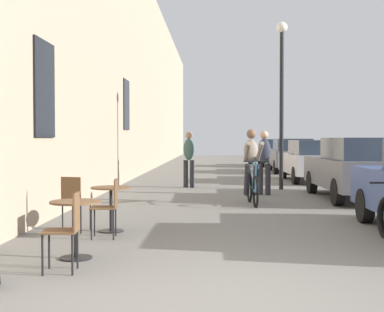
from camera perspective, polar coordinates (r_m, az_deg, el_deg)
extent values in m
plane|color=slate|center=(5.10, 4.63, -15.20)|extent=(88.00, 88.00, 0.00)
cube|color=tan|center=(19.36, -7.50, 10.23)|extent=(0.50, 68.00, 8.66)
cube|color=black|center=(9.96, -15.21, 6.80)|extent=(0.04, 1.10, 1.70)
cube|color=black|center=(18.69, -6.90, 5.36)|extent=(0.04, 1.10, 1.70)
cylinder|color=black|center=(7.02, -12.08, -10.40)|extent=(0.40, 0.40, 0.02)
cylinder|color=black|center=(6.96, -12.10, -7.60)|extent=(0.05, 0.05, 0.67)
cylinder|color=brown|center=(6.91, -12.12, -4.74)|extent=(0.64, 0.64, 0.02)
cylinder|color=black|center=(6.22, -15.42, -10.00)|extent=(0.02, 0.02, 0.45)
cylinder|color=black|center=(6.53, -14.76, -9.43)|extent=(0.02, 0.02, 0.45)
cylinder|color=black|center=(6.15, -12.44, -10.10)|extent=(0.02, 0.02, 0.45)
cylinder|color=black|center=(6.46, -11.93, -9.52)|extent=(0.02, 0.02, 0.45)
cube|color=brown|center=(6.29, -13.65, -7.66)|extent=(0.41, 0.41, 0.02)
cube|color=brown|center=(6.23, -12.04, -5.71)|extent=(0.05, 0.34, 0.42)
cylinder|color=black|center=(8.90, -8.49, -7.78)|extent=(0.40, 0.40, 0.02)
cylinder|color=black|center=(8.85, -8.50, -5.56)|extent=(0.05, 0.05, 0.67)
cylinder|color=brown|center=(8.81, -8.51, -3.30)|extent=(0.64, 0.64, 0.02)
cylinder|color=black|center=(8.17, -10.52, -7.12)|extent=(0.02, 0.02, 0.45)
cylinder|color=black|center=(8.49, -10.19, -6.79)|extent=(0.02, 0.02, 0.45)
cylinder|color=black|center=(8.13, -8.25, -7.16)|extent=(0.02, 0.02, 0.45)
cylinder|color=black|center=(8.45, -8.01, -6.82)|extent=(0.02, 0.02, 0.45)
cube|color=brown|center=(8.28, -9.25, -5.36)|extent=(0.41, 0.41, 0.02)
cube|color=brown|center=(8.23, -8.01, -3.85)|extent=(0.05, 0.34, 0.42)
cylinder|color=black|center=(9.20, -12.41, -6.13)|extent=(0.02, 0.02, 0.45)
cylinder|color=black|center=(9.05, -10.61, -6.25)|extent=(0.02, 0.02, 0.45)
cylinder|color=black|center=(8.93, -13.42, -6.39)|extent=(0.02, 0.02, 0.45)
cylinder|color=black|center=(8.77, -11.58, -6.52)|extent=(0.02, 0.02, 0.45)
cube|color=brown|center=(8.96, -12.02, -4.83)|extent=(0.46, 0.46, 0.02)
cube|color=brown|center=(8.78, -12.59, -3.53)|extent=(0.34, 0.10, 0.42)
torus|color=black|center=(11.88, 6.69, -3.80)|extent=(0.09, 0.71, 0.71)
torus|color=black|center=(12.92, 6.05, -3.35)|extent=(0.09, 0.71, 0.71)
cylinder|color=#286084|center=(12.80, 6.11, -2.11)|extent=(0.05, 0.22, 0.58)
cylinder|color=#286084|center=(12.29, 6.41, -0.71)|extent=(0.09, 0.83, 0.14)
cylinder|color=#286084|center=(11.88, 6.68, -2.18)|extent=(0.04, 0.09, 0.67)
cylinder|color=#286084|center=(12.42, 6.34, -3.37)|extent=(0.10, 1.00, 0.12)
cylinder|color=black|center=(11.88, 6.67, -0.56)|extent=(0.52, 0.06, 0.03)
ellipsoid|color=black|center=(12.70, 6.16, -0.72)|extent=(0.12, 0.24, 0.06)
ellipsoid|color=gray|center=(12.61, 6.21, 0.51)|extent=(0.36, 0.37, 0.59)
sphere|color=brown|center=(12.57, 6.24, 2.31)|extent=(0.22, 0.22, 0.22)
cylinder|color=#26262D|center=(12.58, 6.70, -2.49)|extent=(0.15, 0.40, 0.75)
cylinder|color=#26262D|center=(12.55, 5.80, -2.49)|extent=(0.15, 0.40, 0.75)
cylinder|color=gray|center=(12.24, 7.11, 0.44)|extent=(0.15, 0.75, 0.48)
cylinder|color=gray|center=(12.21, 5.78, 0.44)|extent=(0.12, 0.75, 0.48)
cylinder|color=#26262D|center=(14.56, 7.97, -2.43)|extent=(0.14, 0.14, 0.83)
cylinder|color=#26262D|center=(14.56, 7.18, -2.42)|extent=(0.14, 0.14, 0.83)
ellipsoid|color=#2D3342|center=(14.53, 7.59, 0.51)|extent=(0.36, 0.27, 0.66)
sphere|color=tan|center=(14.52, 7.60, 2.21)|extent=(0.22, 0.22, 0.22)
cylinder|color=#26262D|center=(16.61, 0.01, -1.88)|extent=(0.14, 0.14, 0.84)
cylinder|color=#26262D|center=(16.65, -0.66, -1.87)|extent=(0.14, 0.14, 0.84)
ellipsoid|color=#38564C|center=(16.60, -0.33, 0.71)|extent=(0.38, 0.29, 0.66)
sphere|color=#A57A5B|center=(16.60, -0.33, 2.20)|extent=(0.22, 0.22, 0.22)
cylinder|color=black|center=(16.17, 9.37, 4.66)|extent=(0.12, 0.12, 4.60)
sphere|color=silver|center=(16.47, 9.42, 13.17)|extent=(0.32, 0.32, 0.32)
cylinder|color=black|center=(10.14, 17.69, -5.00)|extent=(0.20, 0.61, 0.61)
cube|color=#595960|center=(14.04, 16.83, -1.68)|extent=(1.87, 4.30, 0.69)
cube|color=#283342|center=(13.52, 17.44, 0.75)|extent=(1.54, 2.34, 0.52)
cylinder|color=black|center=(15.24, 12.46, -2.68)|extent=(0.21, 0.62, 0.61)
cylinder|color=black|center=(15.64, 18.24, -2.61)|extent=(0.21, 0.62, 0.61)
cylinder|color=black|center=(12.50, 15.03, -3.68)|extent=(0.21, 0.62, 0.61)
cube|color=#B7B7BC|center=(19.47, 12.37, -0.77)|extent=(1.78, 4.10, 0.66)
cube|color=#283342|center=(18.98, 12.67, 0.90)|extent=(1.47, 2.23, 0.49)
cylinder|color=black|center=(20.67, 9.54, -1.53)|extent=(0.20, 0.59, 0.59)
cylinder|color=black|center=(20.96, 13.69, -1.51)|extent=(0.20, 0.59, 0.59)
cylinder|color=black|center=(18.03, 10.82, -2.02)|extent=(0.20, 0.59, 0.59)
cylinder|color=black|center=(18.36, 15.54, -1.99)|extent=(0.20, 0.59, 0.59)
cube|color=#595960|center=(24.65, 10.31, -0.18)|extent=(1.78, 4.21, 0.68)
cube|color=#283342|center=(24.14, 10.47, 1.19)|extent=(1.48, 2.28, 0.51)
cylinder|color=black|center=(25.95, 8.18, -0.82)|extent=(0.20, 0.61, 0.60)
cylinder|color=black|center=(26.14, 11.63, -0.82)|extent=(0.20, 0.61, 0.60)
cylinder|color=black|center=(23.20, 8.81, -1.14)|extent=(0.20, 0.61, 0.60)
cylinder|color=black|center=(23.41, 12.66, -1.13)|extent=(0.20, 0.61, 0.60)
cube|color=#B7B7BC|center=(29.95, 8.74, 0.16)|extent=(1.85, 4.18, 0.67)
cube|color=#283342|center=(29.45, 8.81, 1.27)|extent=(1.51, 2.28, 0.50)
cylinder|color=black|center=(31.27, 7.13, -0.38)|extent=(0.21, 0.60, 0.59)
cylinder|color=black|center=(31.38, 9.96, -0.38)|extent=(0.21, 0.60, 0.59)
cylinder|color=black|center=(28.56, 7.38, -0.59)|extent=(0.21, 0.60, 0.59)
cylinder|color=black|center=(28.68, 10.49, -0.59)|extent=(0.21, 0.60, 0.59)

